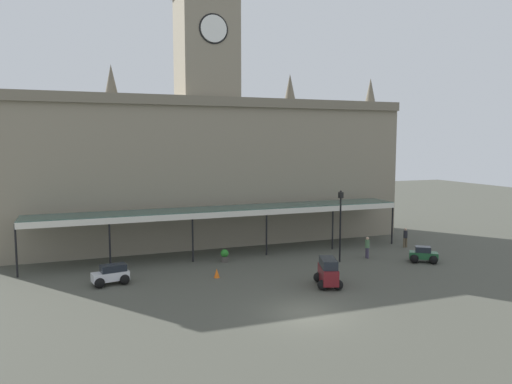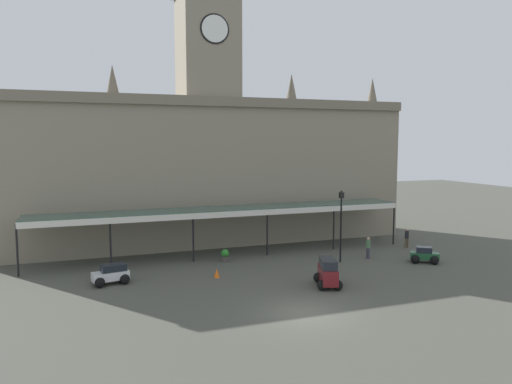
{
  "view_description": "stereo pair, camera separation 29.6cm",
  "coord_description": "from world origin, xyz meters",
  "px_view_note": "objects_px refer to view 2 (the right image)",
  "views": [
    {
      "loc": [
        -11.21,
        -22.21,
        9.03
      ],
      "look_at": [
        0.0,
        7.41,
        5.72
      ],
      "focal_mm": 33.99,
      "sensor_mm": 36.0,
      "label": 1
    },
    {
      "loc": [
        -10.93,
        -22.32,
        9.03
      ],
      "look_at": [
        0.0,
        7.41,
        5.72
      ],
      "focal_mm": 33.99,
      "sensor_mm": 36.0,
      "label": 2
    }
  ],
  "objects_px": {
    "planter_by_canopy": "(225,255)",
    "car_green_sedan": "(424,256)",
    "car_white_estate": "(111,275)",
    "pedestrian_near_entrance": "(368,247)",
    "pedestrian_crossing_forecourt": "(407,237)",
    "car_maroon_van": "(328,274)",
    "victorian_lamppost": "(341,218)",
    "traffic_cone": "(217,273)"
  },
  "relations": [
    {
      "from": "pedestrian_crossing_forecourt",
      "to": "car_green_sedan",
      "type": "bearing_deg",
      "value": -113.03
    },
    {
      "from": "car_green_sedan",
      "to": "planter_by_canopy",
      "type": "bearing_deg",
      "value": 159.02
    },
    {
      "from": "traffic_cone",
      "to": "planter_by_canopy",
      "type": "height_order",
      "value": "planter_by_canopy"
    },
    {
      "from": "car_maroon_van",
      "to": "pedestrian_crossing_forecourt",
      "type": "height_order",
      "value": "car_maroon_van"
    },
    {
      "from": "car_maroon_van",
      "to": "car_white_estate",
      "type": "height_order",
      "value": "car_maroon_van"
    },
    {
      "from": "car_maroon_van",
      "to": "traffic_cone",
      "type": "distance_m",
      "value": 7.39
    },
    {
      "from": "pedestrian_crossing_forecourt",
      "to": "pedestrian_near_entrance",
      "type": "xyz_separation_m",
      "value": [
        -5.23,
        -2.12,
        0.0
      ]
    },
    {
      "from": "car_green_sedan",
      "to": "victorian_lamppost",
      "type": "bearing_deg",
      "value": 158.61
    },
    {
      "from": "car_green_sedan",
      "to": "pedestrian_near_entrance",
      "type": "xyz_separation_m",
      "value": [
        -3.23,
        2.59,
        0.41
      ]
    },
    {
      "from": "car_white_estate",
      "to": "pedestrian_near_entrance",
      "type": "height_order",
      "value": "pedestrian_near_entrance"
    },
    {
      "from": "car_green_sedan",
      "to": "pedestrian_near_entrance",
      "type": "relative_size",
      "value": 1.35
    },
    {
      "from": "car_green_sedan",
      "to": "planter_by_canopy",
      "type": "relative_size",
      "value": 2.34
    },
    {
      "from": "pedestrian_near_entrance",
      "to": "traffic_cone",
      "type": "bearing_deg",
      "value": -174.88
    },
    {
      "from": "car_maroon_van",
      "to": "pedestrian_crossing_forecourt",
      "type": "xyz_separation_m",
      "value": [
        11.69,
        7.52,
        0.1
      ]
    },
    {
      "from": "car_green_sedan",
      "to": "car_white_estate",
      "type": "distance_m",
      "value": 22.51
    },
    {
      "from": "victorian_lamppost",
      "to": "planter_by_canopy",
      "type": "distance_m",
      "value": 9.13
    },
    {
      "from": "car_maroon_van",
      "to": "traffic_cone",
      "type": "height_order",
      "value": "car_maroon_van"
    },
    {
      "from": "pedestrian_crossing_forecourt",
      "to": "planter_by_canopy",
      "type": "xyz_separation_m",
      "value": [
        -15.96,
        0.65,
        -0.42
      ]
    },
    {
      "from": "car_white_estate",
      "to": "pedestrian_crossing_forecourt",
      "type": "relative_size",
      "value": 1.42
    },
    {
      "from": "car_green_sedan",
      "to": "pedestrian_crossing_forecourt",
      "type": "relative_size",
      "value": 1.35
    },
    {
      "from": "pedestrian_near_entrance",
      "to": "planter_by_canopy",
      "type": "distance_m",
      "value": 11.09
    },
    {
      "from": "planter_by_canopy",
      "to": "car_green_sedan",
      "type": "bearing_deg",
      "value": -20.98
    },
    {
      "from": "car_green_sedan",
      "to": "pedestrian_crossing_forecourt",
      "type": "bearing_deg",
      "value": 66.97
    },
    {
      "from": "traffic_cone",
      "to": "pedestrian_near_entrance",
      "type": "bearing_deg",
      "value": 5.12
    },
    {
      "from": "pedestrian_crossing_forecourt",
      "to": "traffic_cone",
      "type": "xyz_separation_m",
      "value": [
        -17.69,
        -3.23,
        -0.61
      ]
    },
    {
      "from": "car_white_estate",
      "to": "pedestrian_near_entrance",
      "type": "relative_size",
      "value": 1.42
    },
    {
      "from": "car_green_sedan",
      "to": "car_maroon_van",
      "type": "height_order",
      "value": "car_maroon_van"
    },
    {
      "from": "car_maroon_van",
      "to": "car_green_sedan",
      "type": "bearing_deg",
      "value": 16.22
    },
    {
      "from": "car_white_estate",
      "to": "victorian_lamppost",
      "type": "height_order",
      "value": "victorian_lamppost"
    },
    {
      "from": "pedestrian_crossing_forecourt",
      "to": "pedestrian_near_entrance",
      "type": "height_order",
      "value": "same"
    },
    {
      "from": "car_maroon_van",
      "to": "planter_by_canopy",
      "type": "relative_size",
      "value": 2.69
    },
    {
      "from": "car_green_sedan",
      "to": "car_white_estate",
      "type": "relative_size",
      "value": 0.95
    },
    {
      "from": "planter_by_canopy",
      "to": "pedestrian_near_entrance",
      "type": "bearing_deg",
      "value": -14.46
    },
    {
      "from": "car_green_sedan",
      "to": "victorian_lamppost",
      "type": "height_order",
      "value": "victorian_lamppost"
    },
    {
      "from": "victorian_lamppost",
      "to": "planter_by_canopy",
      "type": "xyz_separation_m",
      "value": [
        -8.12,
        3.06,
        -2.84
      ]
    },
    {
      "from": "car_green_sedan",
      "to": "pedestrian_near_entrance",
      "type": "bearing_deg",
      "value": 141.32
    },
    {
      "from": "victorian_lamppost",
      "to": "traffic_cone",
      "type": "relative_size",
      "value": 8.94
    },
    {
      "from": "car_white_estate",
      "to": "pedestrian_near_entrance",
      "type": "xyz_separation_m",
      "value": [
        19.15,
        0.22,
        0.34
      ]
    },
    {
      "from": "car_maroon_van",
      "to": "planter_by_canopy",
      "type": "bearing_deg",
      "value": 117.58
    },
    {
      "from": "pedestrian_crossing_forecourt",
      "to": "pedestrian_near_entrance",
      "type": "distance_m",
      "value": 5.64
    },
    {
      "from": "pedestrian_near_entrance",
      "to": "car_white_estate",
      "type": "bearing_deg",
      "value": -179.34
    },
    {
      "from": "pedestrian_near_entrance",
      "to": "planter_by_canopy",
      "type": "height_order",
      "value": "pedestrian_near_entrance"
    }
  ]
}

